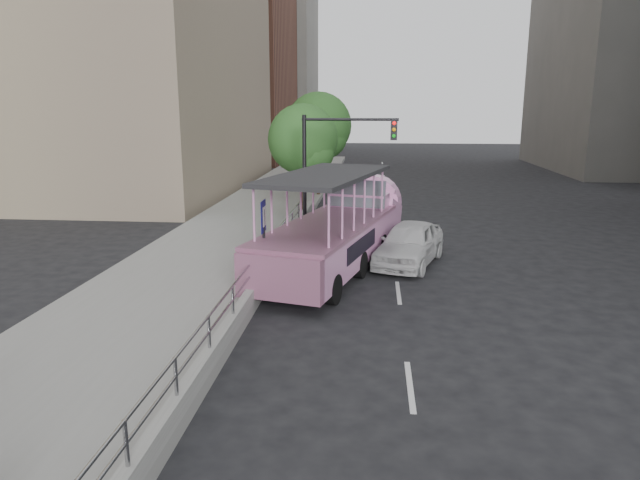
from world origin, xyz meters
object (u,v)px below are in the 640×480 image
parking_sign (264,237)px  street_tree_near (305,142)px  street_tree_far (320,128)px  car (409,243)px  duck_boat (339,231)px  traffic_signal (331,154)px

parking_sign → street_tree_near: bearing=91.4°
parking_sign → street_tree_far: (-0.10, 18.52, 2.51)m
street_tree_far → car: bearing=-72.5°
car → parking_sign: bearing=-120.8°
car → street_tree_near: 10.29m
duck_boat → street_tree_far: 15.49m
traffic_signal → street_tree_near: (-1.60, 3.43, 0.32)m
duck_boat → parking_sign: 4.05m
parking_sign → street_tree_near: street_tree_near is taller
car → street_tree_near: (-4.80, 8.58, 3.05)m
car → parking_sign: parking_sign is taller
duck_boat → car: 2.59m
car → parking_sign: (-4.50, -3.95, 1.03)m
street_tree_near → street_tree_far: size_ratio=0.89×
duck_boat → street_tree_near: street_tree_near is taller
parking_sign → traffic_signal: bearing=81.9°
traffic_signal → parking_sign: bearing=-98.1°
car → traffic_signal: bearing=139.8°
parking_sign → duck_boat: bearing=60.1°
duck_boat → car: size_ratio=2.36×
traffic_signal → street_tree_near: bearing=115.0°
street_tree_near → street_tree_far: 6.02m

